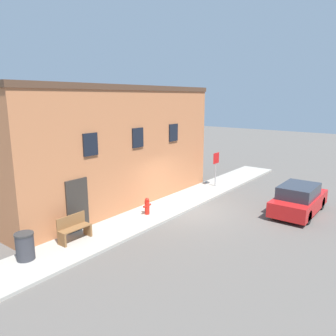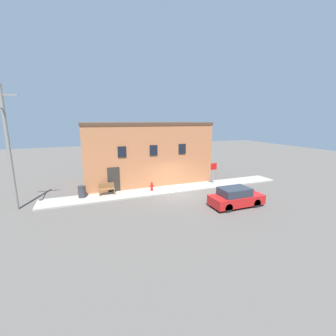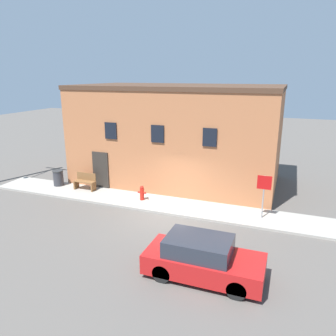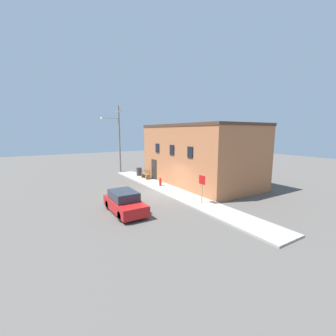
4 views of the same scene
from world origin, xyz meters
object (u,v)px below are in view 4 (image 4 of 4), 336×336
at_px(parked_car, 125,203).
at_px(stop_sign, 202,184).
at_px(fire_hydrant, 160,182).
at_px(utility_pole, 118,136).
at_px(bench, 146,174).
at_px(trash_bin, 139,172).

bearing_deg(parked_car, stop_sign, 74.77).
xyz_separation_m(fire_hydrant, utility_pole, (-9.79, -0.53, 4.02)).
bearing_deg(bench, utility_pole, -171.87).
relative_size(fire_hydrant, trash_bin, 0.85).
height_order(bench, parked_car, parked_car).
bearing_deg(parked_car, utility_pole, 161.82).
distance_m(bench, utility_pole, 7.31).
bearing_deg(trash_bin, utility_pole, -167.85).
relative_size(utility_pole, parked_car, 2.15).
distance_m(trash_bin, parked_car, 11.66).
xyz_separation_m(bench, trash_bin, (-1.88, 0.04, 0.01)).
bearing_deg(utility_pole, bench, 8.13).
xyz_separation_m(trash_bin, utility_pole, (-4.21, -0.91, 3.94)).
distance_m(stop_sign, utility_pole, 16.12).
relative_size(bench, utility_pole, 0.15).
bearing_deg(trash_bin, bench, -1.13).
bearing_deg(fire_hydrant, trash_bin, 176.12).
relative_size(bench, trash_bin, 1.35).
relative_size(fire_hydrant, parked_car, 0.20).
height_order(bench, utility_pole, utility_pole).
distance_m(fire_hydrant, utility_pole, 10.59).
relative_size(stop_sign, parked_car, 0.52).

